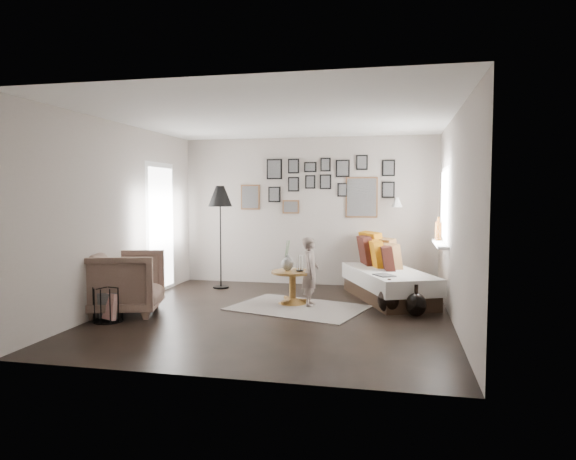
% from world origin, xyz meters
% --- Properties ---
extents(ground, '(4.80, 4.80, 0.00)m').
position_xyz_m(ground, '(0.00, 0.00, 0.00)').
color(ground, black).
rests_on(ground, ground).
extents(wall_back, '(4.50, 0.00, 4.50)m').
position_xyz_m(wall_back, '(0.00, 2.40, 1.30)').
color(wall_back, gray).
rests_on(wall_back, ground).
extents(wall_front, '(4.50, 0.00, 4.50)m').
position_xyz_m(wall_front, '(0.00, -2.40, 1.30)').
color(wall_front, gray).
rests_on(wall_front, ground).
extents(wall_left, '(0.00, 4.80, 4.80)m').
position_xyz_m(wall_left, '(-2.25, 0.00, 1.30)').
color(wall_left, gray).
rests_on(wall_left, ground).
extents(wall_right, '(0.00, 4.80, 4.80)m').
position_xyz_m(wall_right, '(2.25, 0.00, 1.30)').
color(wall_right, gray).
rests_on(wall_right, ground).
extents(ceiling, '(4.80, 4.80, 0.00)m').
position_xyz_m(ceiling, '(0.00, 0.00, 2.60)').
color(ceiling, white).
rests_on(ceiling, wall_back).
extents(door_left, '(0.00, 2.14, 2.14)m').
position_xyz_m(door_left, '(-2.23, 1.20, 1.05)').
color(door_left, white).
rests_on(door_left, wall_left).
extents(window_right, '(0.15, 1.32, 1.30)m').
position_xyz_m(window_right, '(2.18, 1.34, 0.93)').
color(window_right, white).
rests_on(window_right, wall_right).
extents(gallery_wall, '(2.74, 0.03, 1.08)m').
position_xyz_m(gallery_wall, '(0.29, 2.38, 1.74)').
color(gallery_wall, brown).
rests_on(gallery_wall, wall_back).
extents(wall_sconce, '(0.18, 0.36, 0.16)m').
position_xyz_m(wall_sconce, '(1.55, 2.13, 1.46)').
color(wall_sconce, white).
rests_on(wall_sconce, wall_back).
extents(rug, '(2.08, 1.72, 0.01)m').
position_xyz_m(rug, '(0.21, 0.46, 0.01)').
color(rug, beige).
rests_on(rug, ground).
extents(pedestal_table, '(0.62, 0.62, 0.49)m').
position_xyz_m(pedestal_table, '(0.07, 0.71, 0.23)').
color(pedestal_table, brown).
rests_on(pedestal_table, ground).
extents(vase, '(0.18, 0.18, 0.44)m').
position_xyz_m(vase, '(-0.01, 0.73, 0.62)').
color(vase, black).
rests_on(vase, pedestal_table).
extents(candles, '(0.11, 0.11, 0.23)m').
position_xyz_m(candles, '(0.18, 0.71, 0.60)').
color(candles, black).
rests_on(candles, pedestal_table).
extents(daybed, '(1.56, 2.17, 0.99)m').
position_xyz_m(daybed, '(1.44, 1.40, 0.32)').
color(daybed, black).
rests_on(daybed, ground).
extents(magazine_on_daybed, '(0.35, 0.37, 0.02)m').
position_xyz_m(magazine_on_daybed, '(1.39, 0.75, 0.46)').
color(magazine_on_daybed, black).
rests_on(magazine_on_daybed, daybed).
extents(armchair, '(1.14, 1.12, 0.84)m').
position_xyz_m(armchair, '(-2.00, -0.35, 0.42)').
color(armchair, brown).
rests_on(armchair, ground).
extents(armchair_cushion, '(0.47, 0.47, 0.17)m').
position_xyz_m(armchair_cushion, '(-1.97, -0.30, 0.48)').
color(armchair_cushion, beige).
rests_on(armchair_cushion, armchair).
extents(floor_lamp, '(0.41, 0.41, 1.75)m').
position_xyz_m(floor_lamp, '(-1.38, 1.71, 1.51)').
color(floor_lamp, black).
rests_on(floor_lamp, ground).
extents(magazine_basket, '(0.43, 0.43, 0.44)m').
position_xyz_m(magazine_basket, '(-2.00, -0.79, 0.22)').
color(magazine_basket, black).
rests_on(magazine_basket, ground).
extents(demijohn_large, '(0.31, 0.31, 0.46)m').
position_xyz_m(demijohn_large, '(1.46, 0.41, 0.18)').
color(demijohn_large, black).
rests_on(demijohn_large, ground).
extents(demijohn_small, '(0.27, 0.27, 0.42)m').
position_xyz_m(demijohn_small, '(1.81, 0.29, 0.16)').
color(demijohn_small, black).
rests_on(demijohn_small, ground).
extents(child, '(0.26, 0.38, 1.00)m').
position_xyz_m(child, '(0.35, 0.62, 0.50)').
color(child, '#6D5D56').
rests_on(child, ground).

